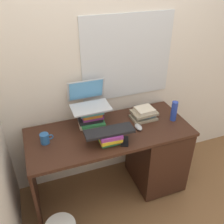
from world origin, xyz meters
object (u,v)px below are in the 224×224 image
at_px(book_stack_side, 144,113).
at_px(book_stack_tall, 91,117).
at_px(laptop, 89,100).
at_px(keyboard, 109,131).
at_px(desk, 146,152).
at_px(book_stack_keyboard_riser, 109,137).
at_px(computer_mouse, 138,127).
at_px(mug, 45,138).
at_px(water_bottle, 174,111).
at_px(cell_phone, 125,141).

bearing_deg(book_stack_side, book_stack_tall, 174.12).
bearing_deg(laptop, keyboard, -78.16).
relative_size(desk, keyboard, 3.58).
relative_size(book_stack_tall, book_stack_keyboard_riser, 1.25).
relative_size(book_stack_keyboard_riser, computer_mouse, 1.93).
height_order(book_stack_side, keyboard, keyboard).
bearing_deg(book_stack_side, keyboard, -151.82).
bearing_deg(mug, computer_mouse, -5.98).
xyz_separation_m(desk, water_bottle, (0.25, -0.01, 0.45)).
bearing_deg(computer_mouse, keyboard, -163.93).
bearing_deg(mug, desk, -3.33).
xyz_separation_m(keyboard, mug, (-0.52, 0.18, -0.07)).
bearing_deg(book_stack_keyboard_riser, laptop, 102.08).
height_order(book_stack_keyboard_riser, book_stack_side, book_stack_side).
bearing_deg(water_bottle, mug, 176.72).
bearing_deg(book_stack_tall, computer_mouse, -27.17).
bearing_deg(book_stack_keyboard_riser, desk, 15.31).
height_order(book_stack_side, laptop, laptop).
relative_size(desk, mug, 13.36).
bearing_deg(laptop, desk, -23.48).
bearing_deg(keyboard, laptop, 104.53).
relative_size(book_stack_keyboard_riser, water_bottle, 1.00).
relative_size(keyboard, water_bottle, 2.10).
bearing_deg(book_stack_keyboard_riser, computer_mouse, 15.78).
relative_size(laptop, keyboard, 0.83).
height_order(computer_mouse, cell_phone, computer_mouse).
relative_size(book_stack_tall, book_stack_side, 0.99).
xyz_separation_m(laptop, computer_mouse, (0.39, -0.26, -0.23)).
bearing_deg(desk, book_stack_side, 88.90).
distance_m(book_stack_keyboard_riser, water_bottle, 0.71).
distance_m(keyboard, computer_mouse, 0.34).
height_order(desk, book_stack_keyboard_riser, book_stack_keyboard_riser).
distance_m(book_stack_keyboard_riser, cell_phone, 0.14).
height_order(keyboard, cell_phone, keyboard).
height_order(book_stack_keyboard_riser, cell_phone, book_stack_keyboard_riser).
xyz_separation_m(keyboard, cell_phone, (0.12, -0.04, -0.11)).
xyz_separation_m(book_stack_tall, cell_phone, (0.20, -0.34, -0.09)).
relative_size(computer_mouse, cell_phone, 0.76).
relative_size(book_stack_tall, laptop, 0.71).
bearing_deg(water_bottle, book_stack_keyboard_riser, -171.21).
height_order(desk, book_stack_tall, book_stack_tall).
distance_m(desk, laptop, 0.82).
distance_m(book_stack_keyboard_riser, book_stack_side, 0.50).
bearing_deg(cell_phone, book_stack_side, 64.03).
distance_m(book_stack_tall, computer_mouse, 0.45).
bearing_deg(water_bottle, cell_phone, -165.09).
bearing_deg(book_stack_keyboard_riser, keyboard, -118.76).
xyz_separation_m(book_stack_tall, laptop, (-0.00, 0.06, 0.15)).
bearing_deg(keyboard, book_stack_tall, 106.61).
bearing_deg(computer_mouse, desk, 14.09).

